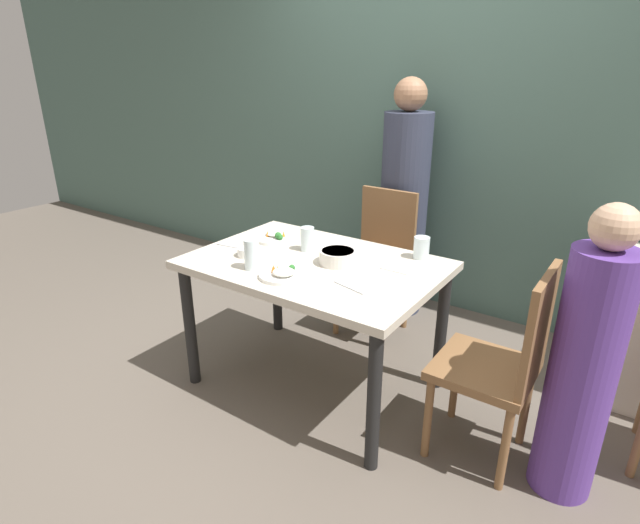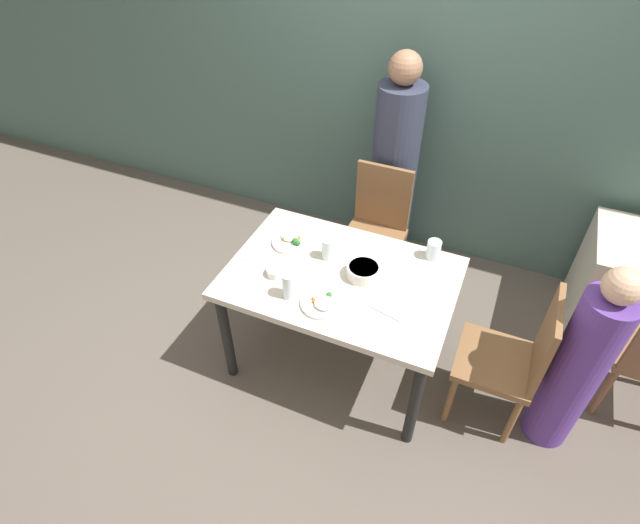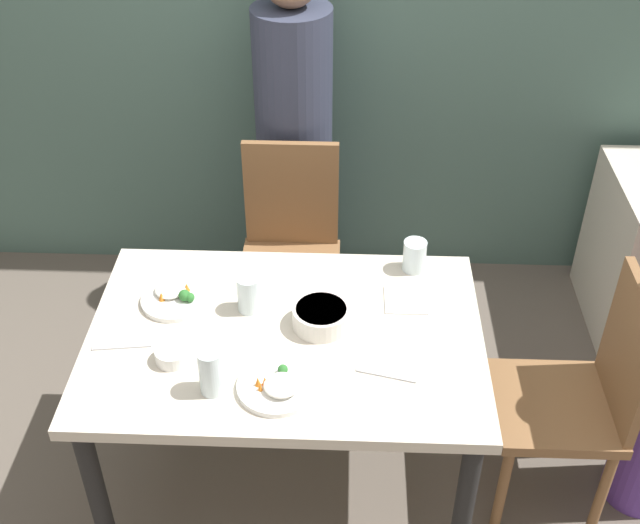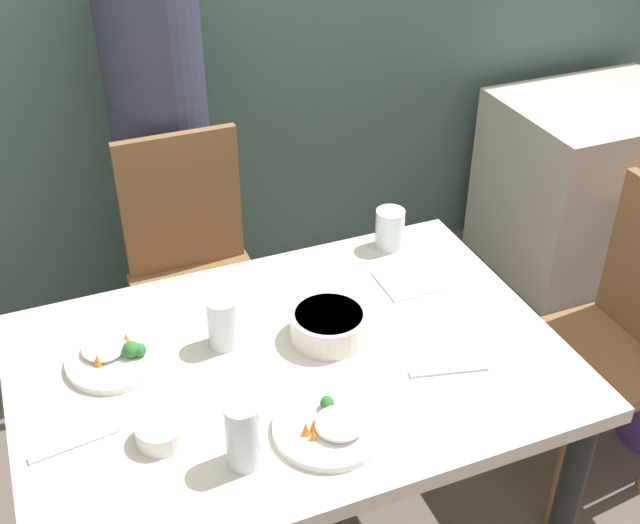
% 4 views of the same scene
% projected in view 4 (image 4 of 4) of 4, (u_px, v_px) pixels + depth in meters
% --- Properties ---
extents(dining_table, '(1.24, 0.85, 0.72)m').
position_uv_depth(dining_table, '(292.00, 388.00, 1.87)').
color(dining_table, beige).
rests_on(dining_table, ground_plane).
extents(chair_adult_spot, '(0.40, 0.40, 0.91)m').
position_uv_depth(chair_adult_spot, '(196.00, 271.00, 2.53)').
color(chair_adult_spot, brown).
rests_on(chair_adult_spot, ground_plane).
extents(chair_child_spot, '(0.40, 0.40, 0.91)m').
position_uv_depth(chair_child_spot, '(612.00, 338.00, 2.25)').
color(chair_child_spot, brown).
rests_on(chair_child_spot, ground_plane).
extents(person_adult, '(0.31, 0.31, 1.57)m').
position_uv_depth(person_adult, '(164.00, 159.00, 2.64)').
color(person_adult, '#33384C').
rests_on(person_adult, ground_plane).
extents(bowl_curry, '(0.18, 0.18, 0.07)m').
position_uv_depth(bowl_curry, '(329.00, 325.00, 1.87)').
color(bowl_curry, silver).
rests_on(bowl_curry, dining_table).
extents(plate_rice_adult, '(0.22, 0.22, 0.06)m').
position_uv_depth(plate_rice_adult, '(114.00, 356.00, 1.81)').
color(plate_rice_adult, white).
rests_on(plate_rice_adult, dining_table).
extents(plate_rice_child, '(0.23, 0.23, 0.05)m').
position_uv_depth(plate_rice_child, '(331.00, 426.00, 1.63)').
color(plate_rice_child, white).
rests_on(plate_rice_child, dining_table).
extents(bowl_rice_small, '(0.10, 0.10, 0.04)m').
position_uv_depth(bowl_rice_small, '(161.00, 431.00, 1.60)').
color(bowl_rice_small, white).
rests_on(bowl_rice_small, dining_table).
extents(glass_water_tall, '(0.07, 0.07, 0.13)m').
position_uv_depth(glass_water_tall, '(223.00, 322.00, 1.83)').
color(glass_water_tall, silver).
rests_on(glass_water_tall, dining_table).
extents(glass_water_short, '(0.07, 0.07, 0.15)m').
position_uv_depth(glass_water_short, '(243.00, 434.00, 1.53)').
color(glass_water_short, silver).
rests_on(glass_water_short, dining_table).
extents(glass_water_center, '(0.08, 0.08, 0.11)m').
position_uv_depth(glass_water_center, '(390.00, 229.00, 2.19)').
color(glass_water_center, silver).
rests_on(glass_water_center, dining_table).
extents(napkin_folded, '(0.14, 0.14, 0.01)m').
position_uv_depth(napkin_folded, '(407.00, 281.00, 2.07)').
color(napkin_folded, white).
rests_on(napkin_folded, dining_table).
extents(fork_steel, '(0.18, 0.06, 0.01)m').
position_uv_depth(fork_steel, '(448.00, 371.00, 1.79)').
color(fork_steel, silver).
rests_on(fork_steel, dining_table).
extents(spoon_steel, '(0.18, 0.04, 0.01)m').
position_uv_depth(spoon_steel, '(74.00, 445.00, 1.60)').
color(spoon_steel, silver).
rests_on(spoon_steel, dining_table).
extents(background_table, '(0.77, 0.61, 0.72)m').
position_uv_depth(background_table, '(590.00, 184.00, 3.28)').
color(background_table, beige).
rests_on(background_table, ground_plane).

